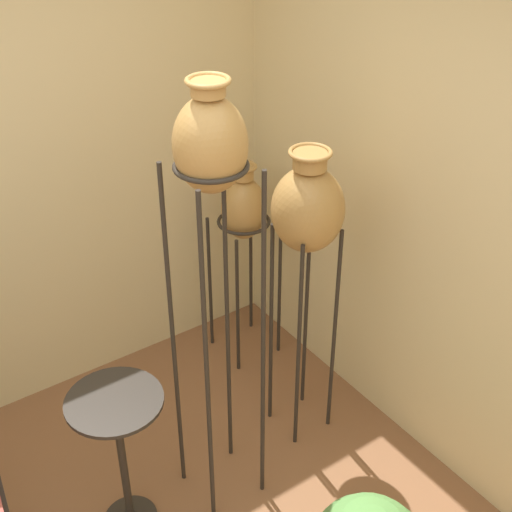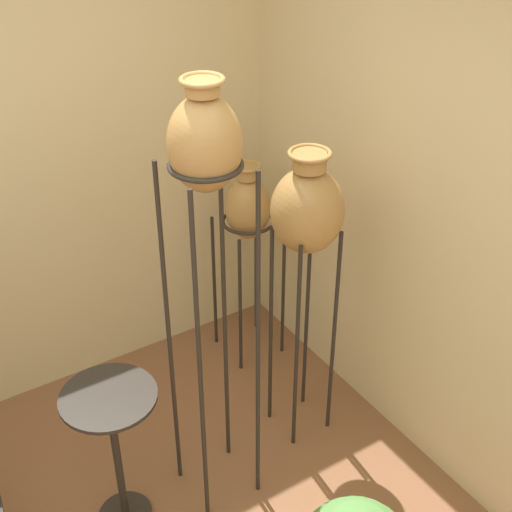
{
  "view_description": "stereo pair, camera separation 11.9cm",
  "coord_description": "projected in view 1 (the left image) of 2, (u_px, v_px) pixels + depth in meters",
  "views": [
    {
      "loc": [
        -0.48,
        -1.45,
        2.83
      ],
      "look_at": [
        1.17,
        0.9,
        1.01
      ],
      "focal_mm": 50.0,
      "sensor_mm": 36.0,
      "label": 1
    },
    {
      "loc": [
        -0.38,
        -1.52,
        2.83
      ],
      "look_at": [
        1.17,
        0.9,
        1.01
      ],
      "focal_mm": 50.0,
      "sensor_mm": 36.0,
      "label": 2
    }
  ],
  "objects": [
    {
      "name": "wall_right",
      "position": [
        504.0,
        238.0,
        2.89
      ],
      "size": [
        0.06,
        7.48,
        2.7
      ],
      "color": "beige",
      "rests_on": "ground_plane"
    },
    {
      "name": "side_table",
      "position": [
        119.0,
        437.0,
        3.06
      ],
      "size": [
        0.41,
        0.41,
        0.76
      ],
      "color": "#28231E",
      "rests_on": "ground_plane"
    },
    {
      "name": "vase_stand_tall",
      "position": [
        211.0,
        163.0,
        2.6
      ],
      "size": [
        0.3,
        0.3,
        2.05
      ],
      "color": "#28231E",
      "rests_on": "ground_plane"
    },
    {
      "name": "vase_stand_short",
      "position": [
        244.0,
        212.0,
        3.91
      ],
      "size": [
        0.31,
        0.31,
        1.23
      ],
      "color": "#28231E",
      "rests_on": "ground_plane"
    },
    {
      "name": "vase_stand_medium",
      "position": [
        308.0,
        213.0,
        3.2
      ],
      "size": [
        0.34,
        0.34,
        1.59
      ],
      "color": "#28231E",
      "rests_on": "ground_plane"
    }
  ]
}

